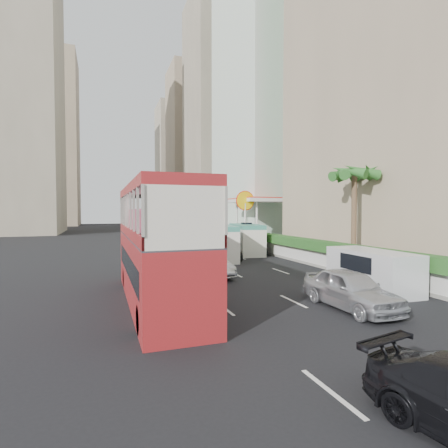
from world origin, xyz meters
name	(u,v)px	position (x,y,z in m)	size (l,w,h in m)	color
ground_plane	(279,291)	(0.00, 0.00, 0.00)	(200.00, 200.00, 0.00)	black
double_decker_bus	(157,244)	(-6.00, 0.00, 2.53)	(2.50, 11.00, 5.06)	maroon
car_silver_lane_a	(209,276)	(-2.17, 4.82, 0.00)	(1.47, 4.22, 1.39)	#B8BABF
car_silver_lane_b	(350,309)	(1.20, -3.76, 0.00)	(1.89, 4.69, 1.60)	#B8BABF
van_asset	(216,257)	(1.05, 13.39, 0.00)	(2.41, 5.22, 1.45)	silver
minibus_near	(219,242)	(0.86, 11.86, 1.40)	(2.10, 6.29, 2.79)	silver
minibus_far	(246,239)	(4.42, 14.55, 1.37)	(2.05, 6.16, 2.73)	silver
panel_van_near	(372,270)	(4.50, -1.31, 0.99)	(1.98, 4.96, 1.98)	silver
panel_van_far	(226,237)	(4.29, 19.65, 1.15)	(2.30, 5.74, 2.30)	silver
sidewalk	(247,242)	(9.00, 25.00, 0.09)	(6.00, 120.00, 0.18)	#99968C
kerb_wall	(266,246)	(6.20, 14.00, 0.68)	(0.30, 44.00, 1.00)	silver
hedge	(266,237)	(6.20, 14.00, 1.53)	(1.10, 44.00, 0.70)	#2D6626
palm_tree	(354,220)	(7.80, 4.00, 3.38)	(0.36, 0.36, 6.40)	brown
shell_station	(261,221)	(10.00, 23.00, 2.75)	(6.50, 8.00, 5.50)	silver
tower_stripe	(278,50)	(18.00, 34.00, 29.00)	(16.00, 18.00, 58.00)	white
tower_mid	(226,116)	(18.00, 58.00, 25.00)	(16.00, 16.00, 50.00)	tan
tower_far_a	(194,148)	(17.00, 82.00, 22.00)	(14.00, 14.00, 44.00)	tan
tower_far_b	(178,164)	(17.00, 104.00, 20.00)	(14.00, 14.00, 40.00)	tan
tower_left_a	(3,83)	(-24.00, 55.00, 26.00)	(18.00, 18.00, 52.00)	tan
tower_left_b	(46,140)	(-22.00, 90.00, 23.00)	(16.00, 16.00, 46.00)	tan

